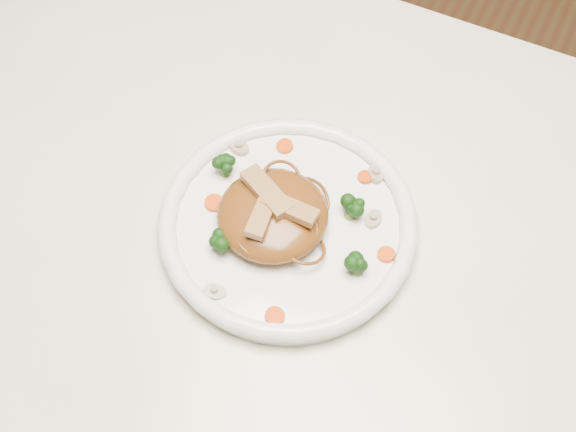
% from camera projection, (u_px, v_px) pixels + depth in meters
% --- Properties ---
extents(table, '(1.20, 0.80, 0.75)m').
position_uv_depth(table, '(321.00, 286.00, 0.89)').
color(table, white).
rests_on(table, ground).
extents(plate, '(0.31, 0.31, 0.02)m').
position_uv_depth(plate, '(288.00, 227.00, 0.81)').
color(plate, white).
rests_on(plate, table).
extents(noodle_mound, '(0.16, 0.16, 0.04)m').
position_uv_depth(noodle_mound, '(273.00, 215.00, 0.79)').
color(noodle_mound, brown).
rests_on(noodle_mound, plate).
extents(chicken_a, '(0.06, 0.02, 0.01)m').
position_uv_depth(chicken_a, '(288.00, 208.00, 0.77)').
color(chicken_a, tan).
rests_on(chicken_a, noodle_mound).
extents(chicken_b, '(0.07, 0.05, 0.01)m').
position_uv_depth(chicken_b, '(267.00, 192.00, 0.78)').
color(chicken_b, tan).
rests_on(chicken_b, noodle_mound).
extents(chicken_c, '(0.03, 0.06, 0.01)m').
position_uv_depth(chicken_c, '(262.00, 213.00, 0.77)').
color(chicken_c, tan).
rests_on(chicken_c, noodle_mound).
extents(broccoli_0, '(0.03, 0.03, 0.03)m').
position_uv_depth(broccoli_0, '(351.00, 209.00, 0.80)').
color(broccoli_0, '#0C330A').
rests_on(broccoli_0, plate).
extents(broccoli_1, '(0.03, 0.03, 0.03)m').
position_uv_depth(broccoli_1, '(224.00, 164.00, 0.83)').
color(broccoli_1, '#0C330A').
rests_on(broccoli_1, plate).
extents(broccoli_2, '(0.03, 0.03, 0.03)m').
position_uv_depth(broccoli_2, '(219.00, 239.00, 0.78)').
color(broccoli_2, '#0C330A').
rests_on(broccoli_2, plate).
extents(broccoli_3, '(0.03, 0.03, 0.03)m').
position_uv_depth(broccoli_3, '(358.00, 264.00, 0.76)').
color(broccoli_3, '#0C330A').
rests_on(broccoli_3, plate).
extents(carrot_0, '(0.02, 0.02, 0.00)m').
position_uv_depth(carrot_0, '(365.00, 177.00, 0.84)').
color(carrot_0, '#EA3908').
rests_on(carrot_0, plate).
extents(carrot_1, '(0.02, 0.02, 0.00)m').
position_uv_depth(carrot_1, '(214.00, 203.00, 0.82)').
color(carrot_1, '#EA3908').
rests_on(carrot_1, plate).
extents(carrot_2, '(0.02, 0.02, 0.00)m').
position_uv_depth(carrot_2, '(386.00, 254.00, 0.78)').
color(carrot_2, '#EA3908').
rests_on(carrot_2, plate).
extents(carrot_3, '(0.02, 0.02, 0.00)m').
position_uv_depth(carrot_3, '(285.00, 146.00, 0.86)').
color(carrot_3, '#EA3908').
rests_on(carrot_3, plate).
extents(carrot_4, '(0.03, 0.03, 0.00)m').
position_uv_depth(carrot_4, '(275.00, 316.00, 0.75)').
color(carrot_4, '#EA3908').
rests_on(carrot_4, plate).
extents(mushroom_0, '(0.03, 0.03, 0.01)m').
position_uv_depth(mushroom_0, '(215.00, 291.00, 0.76)').
color(mushroom_0, tan).
rests_on(mushroom_0, plate).
extents(mushroom_1, '(0.02, 0.02, 0.01)m').
position_uv_depth(mushroom_1, '(373.00, 219.00, 0.81)').
color(mushroom_1, tan).
rests_on(mushroom_1, plate).
extents(mushroom_2, '(0.03, 0.03, 0.01)m').
position_uv_depth(mushroom_2, '(239.00, 147.00, 0.86)').
color(mushroom_2, tan).
rests_on(mushroom_2, plate).
extents(mushroom_3, '(0.04, 0.04, 0.01)m').
position_uv_depth(mushroom_3, '(376.00, 174.00, 0.84)').
color(mushroom_3, tan).
rests_on(mushroom_3, plate).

